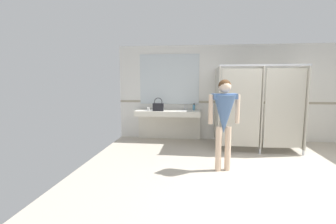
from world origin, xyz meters
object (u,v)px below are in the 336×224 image
(person_standing, at_px, (224,114))
(soap_dispenser, at_px, (194,107))
(handbag, at_px, (158,107))
(paper_cup, at_px, (148,109))

(person_standing, bearing_deg, soap_dispenser, 103.96)
(person_standing, height_order, handbag, person_standing)
(paper_cup, bearing_deg, soap_dispenser, 11.86)
(handbag, bearing_deg, person_standing, -52.69)
(soap_dispenser, bearing_deg, handbag, -161.42)
(handbag, bearing_deg, soap_dispenser, 18.58)
(handbag, height_order, soap_dispenser, handbag)
(person_standing, relative_size, handbag, 4.70)
(paper_cup, bearing_deg, handbag, -11.96)
(soap_dispenser, bearing_deg, paper_cup, -168.14)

